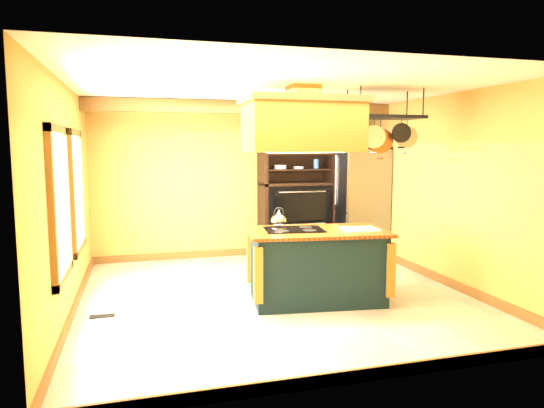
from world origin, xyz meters
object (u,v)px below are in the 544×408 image
pot_rack (384,126)px  kitchen_island (317,265)px  range_hood (303,123)px  refrigerator (357,204)px  hutch (296,206)px

pot_rack → kitchen_island: bearing=-179.4°
range_hood → refrigerator: 3.18m
pot_rack → refrigerator: (0.71, 2.24, -1.30)m
kitchen_island → pot_rack: pot_rack is taller
kitchen_island → range_hood: (-0.20, -0.00, 1.78)m
refrigerator → range_hood: bearing=-128.8°
range_hood → refrigerator: bearing=51.2°
kitchen_island → pot_rack: 1.98m
range_hood → hutch: 3.03m
kitchen_island → refrigerator: refrigerator is taller
refrigerator → kitchen_island: bearing=-125.6°
refrigerator → hutch: hutch is taller
kitchen_island → range_hood: bearing=-172.7°
range_hood → pot_rack: same height
kitchen_island → range_hood: 1.79m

